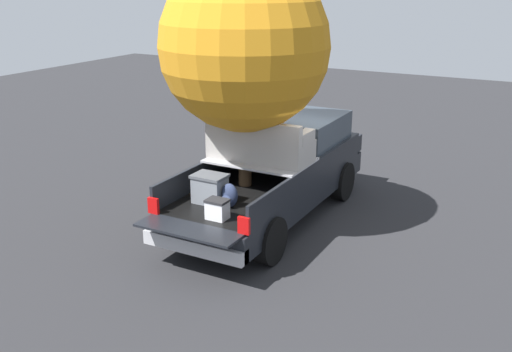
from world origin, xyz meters
name	(u,v)px	position (x,y,z in m)	size (l,w,h in m)	color
ground_plane	(270,219)	(0.00, 0.00, 0.00)	(40.00, 40.00, 0.00)	#262628
pickup_truck	(279,168)	(0.39, 0.00, 0.98)	(6.05, 2.06, 2.23)	black
tree_background	(244,46)	(-0.62, 0.23, 3.52)	(3.11, 3.11, 5.09)	brown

